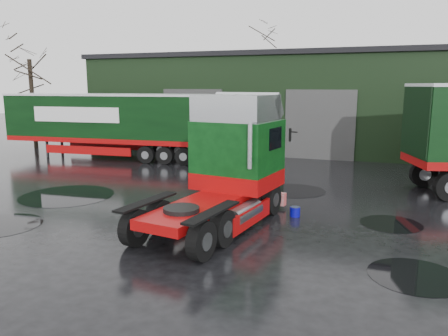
# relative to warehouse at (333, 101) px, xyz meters

# --- Properties ---
(ground) EXTENTS (100.00, 100.00, 0.00)m
(ground) POSITION_rel_warehouse_xyz_m (-2.00, -20.00, -3.16)
(ground) COLOR black
(warehouse) EXTENTS (32.40, 12.40, 6.30)m
(warehouse) POSITION_rel_warehouse_xyz_m (0.00, 0.00, 0.00)
(warehouse) COLOR black
(warehouse) RESTS_ON ground
(hero_tractor) EXTENTS (3.61, 6.76, 4.00)m
(hero_tractor) POSITION_rel_warehouse_xyz_m (-1.18, -19.79, -1.15)
(hero_tractor) COLOR #093710
(hero_tractor) RESTS_ON ground
(trailer_left) EXTENTS (12.39, 3.54, 3.80)m
(trailer_left) POSITION_rel_warehouse_xyz_m (-11.73, -10.00, -1.26)
(trailer_left) COLOR silver
(trailer_left) RESTS_ON ground
(wash_bucket) EXTENTS (0.40, 0.40, 0.31)m
(wash_bucket) POSITION_rel_warehouse_xyz_m (0.96, -17.71, -3.00)
(wash_bucket) COLOR #080691
(wash_bucket) RESTS_ON ground
(tree_left) EXTENTS (4.40, 4.40, 8.50)m
(tree_left) POSITION_rel_warehouse_xyz_m (-19.00, -8.00, 1.09)
(tree_left) COLOR black
(tree_left) RESTS_ON ground
(tree_back_a) EXTENTS (4.40, 4.40, 9.50)m
(tree_back_a) POSITION_rel_warehouse_xyz_m (-8.00, 10.00, 1.59)
(tree_back_a) COLOR black
(tree_back_a) RESTS_ON ground
(tree_back_b) EXTENTS (4.40, 4.40, 7.50)m
(tree_back_b) POSITION_rel_warehouse_xyz_m (8.00, 10.00, 0.59)
(tree_back_b) COLOR black
(tree_back_b) RESTS_ON ground
(puddle_0) EXTENTS (2.48, 2.48, 0.01)m
(puddle_0) POSITION_rel_warehouse_xyz_m (-7.39, -21.81, -3.15)
(puddle_0) COLOR black
(puddle_0) RESTS_ON ground
(puddle_1) EXTENTS (2.55, 2.55, 0.01)m
(puddle_1) POSITION_rel_warehouse_xyz_m (0.23, -14.20, -3.15)
(puddle_1) COLOR black
(puddle_1) RESTS_ON ground
(puddle_2) EXTENTS (3.58, 3.58, 0.01)m
(puddle_2) POSITION_rel_warehouse_xyz_m (-7.93, -18.11, -3.15)
(puddle_2) COLOR black
(puddle_2) RESTS_ON ground
(puddle_3) EXTENTS (2.12, 2.12, 0.01)m
(puddle_3) POSITION_rel_warehouse_xyz_m (4.44, -21.32, -3.15)
(puddle_3) COLOR black
(puddle_3) RESTS_ON ground
(puddle_4) EXTENTS (1.89, 1.89, 0.01)m
(puddle_4) POSITION_rel_warehouse_xyz_m (3.93, -17.47, -3.15)
(puddle_4) COLOR black
(puddle_4) RESTS_ON ground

